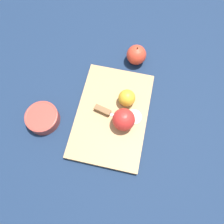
% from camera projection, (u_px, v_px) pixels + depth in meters
% --- Properties ---
extents(ground_plane, '(4.00, 4.00, 0.00)m').
position_uv_depth(ground_plane, '(112.00, 116.00, 0.91)').
color(ground_plane, '#14233D').
extents(cutting_board, '(0.44, 0.31, 0.02)m').
position_uv_depth(cutting_board, '(112.00, 115.00, 0.90)').
color(cutting_board, '#A37A4C').
rests_on(cutting_board, ground_plane).
extents(apple_half_left, '(0.07, 0.07, 0.07)m').
position_uv_depth(apple_half_left, '(127.00, 98.00, 0.88)').
color(apple_half_left, gold).
rests_on(apple_half_left, cutting_board).
extents(apple_half_right, '(0.09, 0.09, 0.09)m').
position_uv_depth(apple_half_right, '(124.00, 119.00, 0.83)').
color(apple_half_right, red).
rests_on(apple_half_right, cutting_board).
extents(knife, '(0.04, 0.16, 0.02)m').
position_uv_depth(knife, '(104.00, 111.00, 0.88)').
color(knife, silver).
rests_on(knife, cutting_board).
extents(apple_slice, '(0.06, 0.06, 0.01)m').
position_uv_depth(apple_slice, '(134.00, 117.00, 0.88)').
color(apple_slice, beige).
rests_on(apple_slice, cutting_board).
extents(apple_whole, '(0.09, 0.09, 0.10)m').
position_uv_depth(apple_whole, '(136.00, 55.00, 0.97)').
color(apple_whole, red).
rests_on(apple_whole, ground_plane).
extents(bowl, '(0.13, 0.13, 0.05)m').
position_uv_depth(bowl, '(43.00, 118.00, 0.88)').
color(bowl, '#99382D').
rests_on(bowl, ground_plane).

